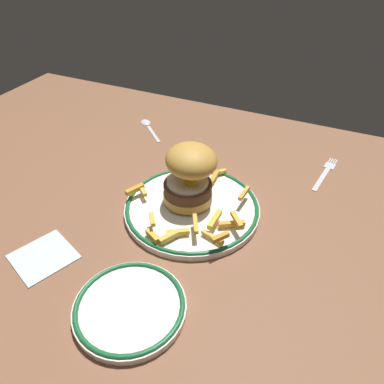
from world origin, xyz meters
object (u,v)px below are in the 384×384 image
at_px(burger, 190,174).
at_px(fork, 325,173).
at_px(dinner_plate, 192,207).
at_px(spoon, 147,124).
at_px(napkin, 43,256).
at_px(side_plate, 130,307).

distance_m(burger, fork, 0.32).
height_order(dinner_plate, fork, dinner_plate).
distance_m(spoon, napkin, 0.49).
bearing_deg(burger, napkin, -126.11).
distance_m(dinner_plate, napkin, 0.28).
height_order(burger, fork, burger).
relative_size(fork, napkin, 1.55).
bearing_deg(spoon, burger, -46.08).
relative_size(fork, spoon, 1.32).
height_order(fork, napkin, same).
bearing_deg(burger, spoon, 133.92).
bearing_deg(spoon, dinner_plate, -46.51).
relative_size(burger, napkin, 1.37).
bearing_deg(fork, side_plate, -113.32).
distance_m(side_plate, fork, 0.52).
height_order(dinner_plate, napkin, dinner_plate).
height_order(side_plate, fork, side_plate).
xyz_separation_m(dinner_plate, napkin, (-0.18, -0.21, -0.01)).
relative_size(burger, side_plate, 0.77).
bearing_deg(fork, dinner_plate, -132.40).
bearing_deg(spoon, napkin, -80.95).
relative_size(burger, spoon, 1.17).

